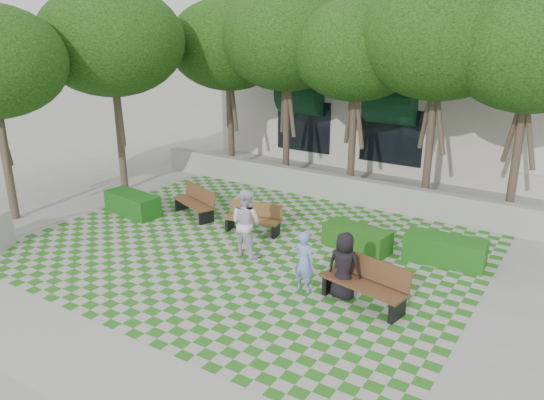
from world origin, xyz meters
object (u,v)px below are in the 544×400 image
Objects in this scene: person_blue at (304,262)px; person_dark at (344,266)px; bench_mid at (253,219)px; person_white at (246,223)px; bench_east at (365,283)px; bench_west at (196,203)px; hedge_west at (132,204)px; hedge_midright at (357,238)px; hedge_east at (445,250)px.

person_dark reaches higher than person_blue.
person_white reaches higher than bench_mid.
person_white reaches higher than bench_east.
bench_west is 0.95× the size of hedge_west.
hedge_west is 5.01m from person_white.
bench_west is (-6.81, 2.23, -0.04)m from bench_east.
hedge_west is at bearing -169.32° from hedge_midright.
person_white reaches higher than person_dark.
hedge_east is 1.36× the size of person_blue.
bench_mid is 0.87× the size of hedge_east.
person_blue is (7.23, -1.48, 0.40)m from hedge_west.
bench_east is 1.38× the size of person_blue.
person_white is at bearing -15.55° from person_blue.
hedge_west is (-8.65, 1.26, -0.15)m from bench_east.
person_blue is 0.94× the size of person_dark.
hedge_midright is at bearing 10.68° from hedge_west.
person_dark is (3.95, -2.12, 0.36)m from bench_mid.
bench_east is 1.17× the size of bench_mid.
hedge_east is at bearing -118.60° from person_blue.
hedge_west is (-4.18, -0.85, -0.08)m from bench_mid.
person_dark is at bearing -160.53° from person_blue.
person_dark is (8.13, -1.27, 0.44)m from hedge_west.
person_blue is at bearing -48.43° from bench_mid.
person_dark reaches higher than bench_east.
person_blue reaches higher than bench_mid.
bench_east is 7.17m from bench_west.
person_dark reaches higher than hedge_east.
hedge_east is 4.04m from person_blue.
bench_west reaches higher than bench_mid.
person_white is (-4.59, -2.38, 0.57)m from hedge_east.
hedge_west is at bearing -132.13° from bench_west.
bench_east is at bearing -8.30° from hedge_west.
person_blue is at bearing -90.74° from hedge_midright.
hedge_east is at bearing 11.09° from hedge_midright.
person_blue reaches higher than hedge_east.
hedge_east reaches higher than hedge_west.
hedge_east is at bearing 26.32° from bench_west.
bench_west is 7.73m from hedge_east.
person_white is at bearing -6.56° from hedge_west.
bench_west is at bearing 27.81° from hedge_west.
bench_east is at bearing -36.30° from bench_mid.
hedge_west is 1.26× the size of person_dark.
person_dark is at bearing -8.90° from hedge_west.
bench_east is at bearing 1.90° from bench_west.
person_blue is (-0.04, -2.85, 0.42)m from hedge_midright.
person_white reaches higher than person_blue.
hedge_east is 1.09× the size of hedge_midright.
person_white is (-3.18, 0.70, 0.14)m from person_dark.
bench_west is 2.08m from hedge_west.
bench_west reaches higher than hedge_west.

